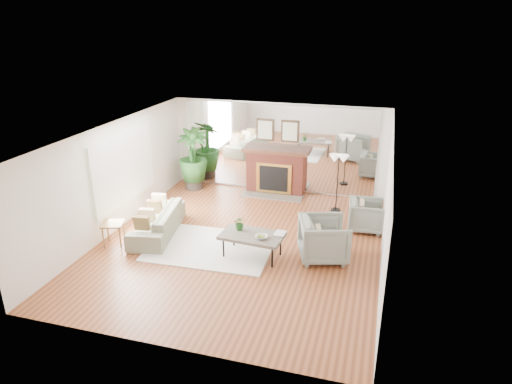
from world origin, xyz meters
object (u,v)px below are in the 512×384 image
(armchair_back, at_px, (366,215))
(armchair_front, at_px, (324,239))
(side_table, at_px, (113,226))
(potted_ficus, at_px, (193,157))
(fireplace, at_px, (275,170))
(sofa, at_px, (157,221))
(coffee_table, at_px, (252,236))
(floor_lamp, at_px, (339,163))

(armchair_back, bearing_deg, armchair_front, 150.97)
(armchair_front, bearing_deg, side_table, 80.75)
(armchair_front, relative_size, potted_ficus, 0.55)
(fireplace, distance_m, potted_ficus, 2.38)
(fireplace, relative_size, sofa, 1.00)
(sofa, distance_m, potted_ficus, 3.05)
(coffee_table, relative_size, armchair_front, 1.38)
(floor_lamp, bearing_deg, armchair_front, -89.17)
(armchair_back, height_order, floor_lamp, floor_lamp)
(armchair_back, height_order, potted_ficus, potted_ficus)
(armchair_front, bearing_deg, armchair_back, -42.24)
(coffee_table, height_order, armchair_front, armchair_front)
(side_table, bearing_deg, fireplace, 56.82)
(fireplace, distance_m, coffee_table, 3.75)
(armchair_back, xyz_separation_m, floor_lamp, (-0.79, 0.93, 0.91))
(potted_ficus, bearing_deg, armchair_back, -16.30)
(fireplace, height_order, floor_lamp, fireplace)
(sofa, height_order, potted_ficus, potted_ficus)
(sofa, xyz_separation_m, potted_ficus, (-0.36, 2.96, 0.64))
(fireplace, height_order, coffee_table, fireplace)
(sofa, bearing_deg, floor_lamp, 112.60)
(fireplace, xyz_separation_m, potted_ficus, (-2.34, -0.33, 0.28))
(coffee_table, bearing_deg, armchair_back, 41.86)
(armchair_back, bearing_deg, sofa, 104.23)
(fireplace, distance_m, side_table, 4.82)
(sofa, relative_size, armchair_front, 2.13)
(fireplace, xyz_separation_m, sofa, (-1.97, -3.28, -0.36))
(fireplace, xyz_separation_m, armchair_front, (1.84, -3.40, -0.22))
(sofa, bearing_deg, fireplace, 138.70)
(fireplace, xyz_separation_m, side_table, (-2.63, -4.03, -0.23))
(armchair_back, bearing_deg, potted_ficus, 69.62)
(fireplace, relative_size, armchair_back, 2.58)
(floor_lamp, bearing_deg, sofa, -147.10)
(fireplace, bearing_deg, sofa, -120.99)
(coffee_table, distance_m, armchair_front, 1.46)
(floor_lamp, bearing_deg, armchair_back, -49.59)
(side_table, xyz_separation_m, potted_ficus, (0.30, 3.70, 0.51))
(fireplace, distance_m, floor_lamp, 2.08)
(fireplace, relative_size, coffee_table, 1.54)
(coffee_table, relative_size, potted_ficus, 0.76)
(sofa, xyz_separation_m, floor_lamp, (3.78, 2.45, 0.97))
(sofa, distance_m, floor_lamp, 4.61)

